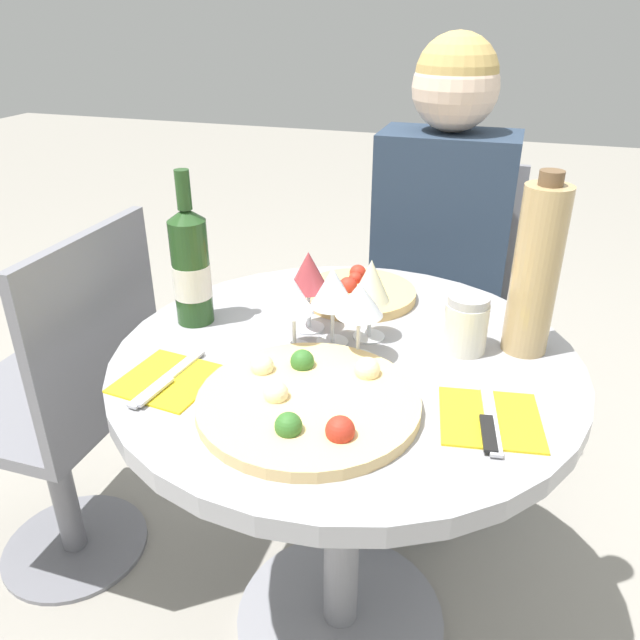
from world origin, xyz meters
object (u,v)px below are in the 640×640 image
dining_table (344,428)px  seated_diner (433,298)px  wine_bottle (191,267)px  tall_carafe (536,270)px  chair_behind_diner (436,320)px  pizza_large (309,401)px  chair_empty_side (65,414)px

dining_table → seated_diner: bearing=82.5°
wine_bottle → tall_carafe: (0.62, 0.08, 0.04)m
tall_carafe → chair_behind_diner: bearing=110.0°
dining_table → chair_behind_diner: (0.08, 0.73, -0.11)m
chair_behind_diner → wine_bottle: size_ratio=2.94×
chair_behind_diner → seated_diner: seated_diner is taller
dining_table → wine_bottle: 0.42m
wine_bottle → pizza_large: bearing=-35.0°
wine_bottle → tall_carafe: tall_carafe is taller
dining_table → chair_empty_side: bearing=-179.9°
wine_bottle → tall_carafe: 0.63m
dining_table → chair_empty_side: size_ratio=0.95×
chair_behind_diner → seated_diner: bearing=90.0°
chair_empty_side → wine_bottle: (0.34, 0.04, 0.39)m
dining_table → tall_carafe: tall_carafe is taller
dining_table → seated_diner: seated_diner is taller
seated_diner → pizza_large: seated_diner is taller
chair_behind_diner → chair_empty_side: same height
seated_diner → pizza_large: size_ratio=3.52×
dining_table → pizza_large: bearing=-93.2°
seated_diner → chair_behind_diner: bearing=-90.0°
seated_diner → chair_empty_side: (-0.74, -0.60, -0.13)m
wine_bottle → tall_carafe: size_ratio=0.92×
seated_diner → pizza_large: bearing=83.5°
seated_diner → chair_empty_side: bearing=39.0°
pizza_large → dining_table: bearing=86.8°
chair_empty_side → dining_table: bearing=-89.9°
pizza_large → wine_bottle: size_ratio=1.16×
seated_diner → wine_bottle: seated_diner is taller
dining_table → tall_carafe: size_ratio=2.57×
pizza_large → seated_diner: bearing=83.5°
chair_behind_diner → wine_bottle: 0.89m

